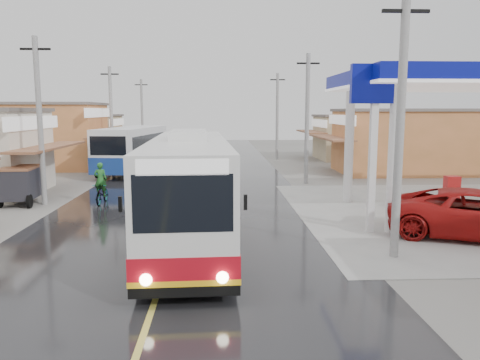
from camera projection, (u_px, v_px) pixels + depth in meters
The scene contains 12 objects.
ground at pixel (169, 260), 14.32m from camera, with size 120.00×120.00×0.00m, color slate.
road at pixel (194, 184), 29.14m from camera, with size 12.00×90.00×0.02m, color black.
centre_line at pixel (194, 184), 29.14m from camera, with size 0.15×90.00×0.01m, color #D8CC4C.
shopfronts_left at pixel (4, 179), 31.54m from camera, with size 11.00×44.00×5.20m, color tan, non-canonical shape.
shopfronts_right at pixel (453, 191), 26.83m from camera, with size 11.00×44.00×4.80m, color silver, non-canonical shape.
utility_poles_left at pixel (85, 183), 29.82m from camera, with size 1.60×50.00×8.00m, color gray, non-canonical shape.
utility_poles_right at pixel (306, 184), 29.45m from camera, with size 1.60×36.00×8.00m, color gray, non-canonical shape.
coach_bus at pixel (189, 188), 16.49m from camera, with size 3.24×12.43×3.85m.
second_bus at pixel (133, 148), 34.62m from camera, with size 3.99×10.27×3.32m.
jeepney at pixel (480, 214), 16.66m from camera, with size 2.91×6.30×1.75m, color #A11110.
cyclist at pixel (102, 190), 22.95m from camera, with size 0.70×1.93×2.07m.
tricycle_near at pixel (20, 183), 22.72m from camera, with size 1.79×2.45×1.87m.
Camera 1 is at (1.57, -13.89, 4.53)m, focal length 35.00 mm.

